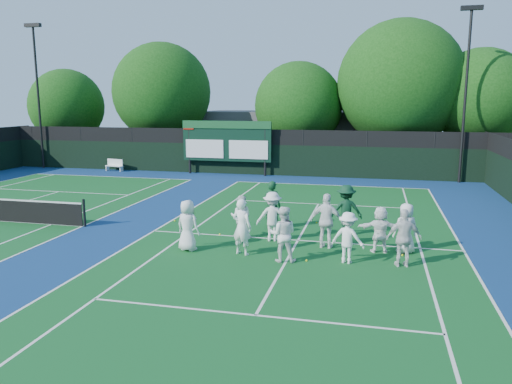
# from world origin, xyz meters

# --- Properties ---
(ground) EXTENTS (120.00, 120.00, 0.00)m
(ground) POSITION_xyz_m (0.00, 0.00, 0.00)
(ground) COLOR #1E3A0F
(ground) RESTS_ON ground
(court_apron) EXTENTS (34.00, 32.00, 0.01)m
(court_apron) POSITION_xyz_m (-6.00, 1.00, 0.00)
(court_apron) COLOR navy
(court_apron) RESTS_ON ground
(near_court) EXTENTS (11.05, 23.85, 0.01)m
(near_court) POSITION_xyz_m (0.00, 1.00, 0.01)
(near_court) COLOR #104F1E
(near_court) RESTS_ON ground
(back_fence) EXTENTS (34.00, 0.08, 3.00)m
(back_fence) POSITION_xyz_m (-6.00, 16.00, 1.36)
(back_fence) COLOR black
(back_fence) RESTS_ON ground
(scoreboard) EXTENTS (6.00, 0.21, 3.55)m
(scoreboard) POSITION_xyz_m (-7.01, 15.59, 2.19)
(scoreboard) COLOR black
(scoreboard) RESTS_ON ground
(clubhouse) EXTENTS (18.00, 6.00, 4.00)m
(clubhouse) POSITION_xyz_m (-2.00, 24.00, 2.00)
(clubhouse) COLOR #525257
(clubhouse) RESTS_ON ground
(light_pole_left) EXTENTS (1.20, 0.30, 10.12)m
(light_pole_left) POSITION_xyz_m (-21.00, 15.70, 6.30)
(light_pole_left) COLOR black
(light_pole_left) RESTS_ON ground
(light_pole_right) EXTENTS (1.20, 0.30, 10.12)m
(light_pole_right) POSITION_xyz_m (7.50, 15.70, 6.30)
(light_pole_right) COLOR black
(light_pole_right) RESTS_ON ground
(bench) EXTENTS (1.37, 0.64, 0.84)m
(bench) POSITION_xyz_m (-15.07, 15.36, 0.45)
(bench) COLOR white
(bench) RESTS_ON ground
(tree_a) EXTENTS (5.79, 5.79, 7.29)m
(tree_a) POSITION_xyz_m (-21.18, 19.58, 4.24)
(tree_a) COLOR black
(tree_a) RESTS_ON ground
(tree_b) EXTENTS (7.28, 7.28, 9.11)m
(tree_b) POSITION_xyz_m (-13.04, 19.58, 5.28)
(tree_b) COLOR black
(tree_b) RESTS_ON ground
(tree_c) EXTENTS (6.16, 6.16, 7.56)m
(tree_c) POSITION_xyz_m (-2.71, 19.58, 4.32)
(tree_c) COLOR black
(tree_c) RESTS_ON ground
(tree_d) EXTENTS (8.41, 8.41, 10.17)m
(tree_d) POSITION_xyz_m (4.14, 19.58, 5.74)
(tree_d) COLOR black
(tree_d) RESTS_ON ground
(tree_e) EXTENTS (6.25, 6.25, 8.21)m
(tree_e) POSITION_xyz_m (9.16, 19.58, 4.92)
(tree_e) COLOR black
(tree_e) RESTS_ON ground
(tennis_ball_0) EXTENTS (0.07, 0.07, 0.07)m
(tennis_ball_0) POSITION_xyz_m (-2.90, 1.04, 0.03)
(tennis_ball_0) COLOR #D4E51A
(tennis_ball_0) RESTS_ON ground
(tennis_ball_1) EXTENTS (0.07, 0.07, 0.07)m
(tennis_ball_1) POSITION_xyz_m (0.35, 3.64, 0.03)
(tennis_ball_1) COLOR #D4E51A
(tennis_ball_1) RESTS_ON ground
(tennis_ball_2) EXTENTS (0.07, 0.07, 0.07)m
(tennis_ball_2) POSITION_xyz_m (3.50, -0.01, 0.03)
(tennis_ball_2) COLOR #D4E51A
(tennis_ball_2) RESTS_ON ground
(tennis_ball_3) EXTENTS (0.07, 0.07, 0.07)m
(tennis_ball_3) POSITION_xyz_m (-5.32, 2.61, 0.03)
(tennis_ball_3) COLOR #D4E51A
(tennis_ball_3) RESTS_ON ground
(tennis_ball_4) EXTENTS (0.07, 0.07, 0.07)m
(tennis_ball_4) POSITION_xyz_m (0.71, 3.64, 0.03)
(tennis_ball_4) COLOR #D4E51A
(tennis_ball_4) RESTS_ON ground
(tennis_ball_5) EXTENTS (0.07, 0.07, 0.07)m
(tennis_ball_5) POSITION_xyz_m (0.61, -1.24, 0.03)
(tennis_ball_5) COLOR #D4E51A
(tennis_ball_5) RESTS_ON ground
(player_front_0) EXTENTS (0.94, 0.74, 1.69)m
(player_front_0) POSITION_xyz_m (-3.34, -0.99, 0.85)
(player_front_0) COLOR white
(player_front_0) RESTS_ON ground
(player_front_1) EXTENTS (0.76, 0.61, 1.82)m
(player_front_1) POSITION_xyz_m (-1.50, -1.01, 0.91)
(player_front_1) COLOR white
(player_front_1) RESTS_ON ground
(player_front_2) EXTENTS (0.91, 0.74, 1.72)m
(player_front_2) POSITION_xyz_m (-0.11, -1.38, 0.86)
(player_front_2) COLOR white
(player_front_2) RESTS_ON ground
(player_front_3) EXTENTS (1.14, 0.85, 1.58)m
(player_front_3) POSITION_xyz_m (1.82, -1.07, 0.79)
(player_front_3) COLOR white
(player_front_3) RESTS_ON ground
(player_front_4) EXTENTS (1.08, 0.60, 1.75)m
(player_front_4) POSITION_xyz_m (3.45, -1.02, 0.87)
(player_front_4) COLOR silver
(player_front_4) RESTS_ON ground
(player_back_0) EXTENTS (0.79, 0.64, 1.55)m
(player_back_0) POSITION_xyz_m (-2.06, 0.91, 0.77)
(player_back_0) COLOR silver
(player_back_0) RESTS_ON ground
(player_back_1) EXTENTS (1.22, 0.83, 1.75)m
(player_back_1) POSITION_xyz_m (-0.88, 0.78, 0.87)
(player_back_1) COLOR white
(player_back_1) RESTS_ON ground
(player_back_2) EXTENTS (1.15, 0.64, 1.85)m
(player_back_2) POSITION_xyz_m (1.05, 0.35, 0.93)
(player_back_2) COLOR white
(player_back_2) RESTS_ON ground
(player_back_3) EXTENTS (1.46, 0.60, 1.53)m
(player_back_3) POSITION_xyz_m (2.78, 0.27, 0.77)
(player_back_3) COLOR white
(player_back_3) RESTS_ON ground
(player_back_4) EXTENTS (0.95, 0.80, 1.64)m
(player_back_4) POSITION_xyz_m (3.58, 0.37, 0.82)
(player_back_4) COLOR white
(player_back_4) RESTS_ON ground
(coach_left) EXTENTS (0.77, 0.60, 1.87)m
(coach_left) POSITION_xyz_m (-1.23, 2.43, 0.93)
(coach_left) COLOR #103C20
(coach_left) RESTS_ON ground
(coach_right) EXTENTS (1.34, 0.96, 1.87)m
(coach_right) POSITION_xyz_m (1.57, 2.13, 0.93)
(coach_right) COLOR #0E351F
(coach_right) RESTS_ON ground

